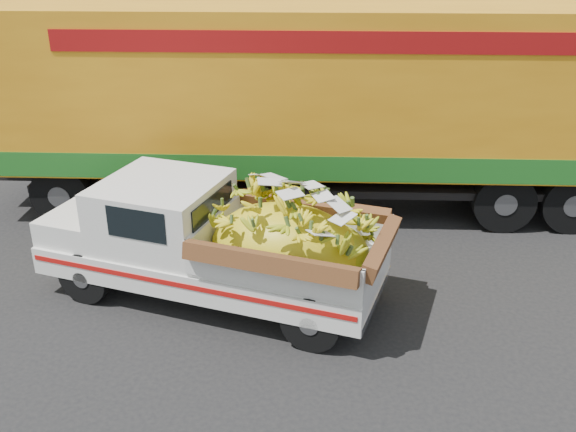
# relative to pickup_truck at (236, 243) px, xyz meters

# --- Properties ---
(ground) EXTENTS (100.00, 100.00, 0.00)m
(ground) POSITION_rel_pickup_truck_xyz_m (0.23, -0.06, -0.93)
(ground) COLOR black
(ground) RESTS_ON ground
(curb) EXTENTS (60.00, 0.25, 0.15)m
(curb) POSITION_rel_pickup_truck_xyz_m (0.23, 6.16, -0.85)
(curb) COLOR gray
(curb) RESTS_ON ground
(sidewalk) EXTENTS (60.00, 4.00, 0.14)m
(sidewalk) POSITION_rel_pickup_truck_xyz_m (0.23, 8.26, -0.86)
(sidewalk) COLOR gray
(sidewalk) RESTS_ON ground
(building_left) EXTENTS (18.00, 6.00, 5.00)m
(building_left) POSITION_rel_pickup_truck_xyz_m (-7.77, 14.16, 1.57)
(building_left) COLOR gray
(building_left) RESTS_ON ground
(pickup_truck) EXTENTS (5.10, 2.41, 1.72)m
(pickup_truck) POSITION_rel_pickup_truck_xyz_m (0.00, 0.00, 0.00)
(pickup_truck) COLOR black
(pickup_truck) RESTS_ON ground
(semi_trailer) EXTENTS (12.08, 4.49, 3.80)m
(semi_trailer) POSITION_rel_pickup_truck_xyz_m (0.38, 3.72, 1.20)
(semi_trailer) COLOR black
(semi_trailer) RESTS_ON ground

